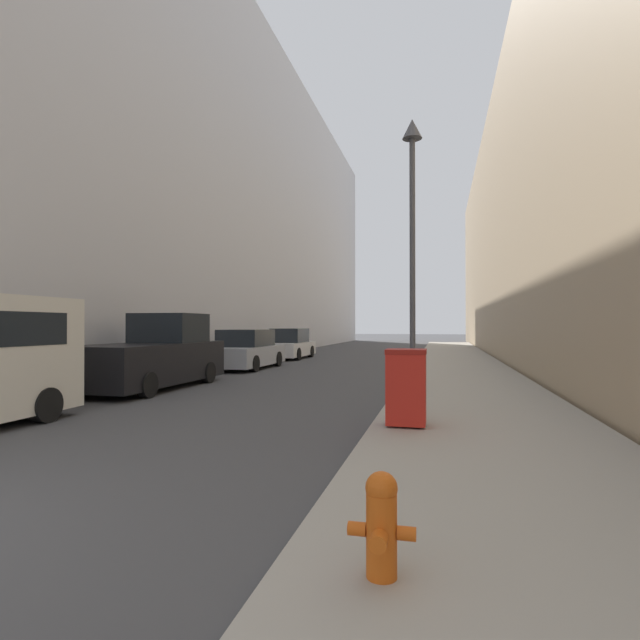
# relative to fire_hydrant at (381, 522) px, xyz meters

# --- Properties ---
(sidewalk_right) EXTENTS (3.76, 60.00, 0.13)m
(sidewalk_right) POSITION_rel_fire_hydrant_xyz_m (1.13, 17.02, -0.42)
(sidewalk_right) COLOR #9E998E
(sidewalk_right) RESTS_ON ground
(building_left_glass) EXTENTS (12.00, 60.00, 19.59)m
(building_left_glass) POSITION_rel_fire_hydrant_xyz_m (-15.45, 25.02, 9.30)
(building_left_glass) COLOR #BCBCC1
(building_left_glass) RESTS_ON ground
(building_right_stone) EXTENTS (12.00, 60.00, 14.45)m
(building_right_stone) POSITION_rel_fire_hydrant_xyz_m (9.11, 25.02, 6.73)
(building_right_stone) COLOR tan
(building_right_stone) RESTS_ON ground
(fire_hydrant) EXTENTS (0.44, 0.33, 0.68)m
(fire_hydrant) POSITION_rel_fire_hydrant_xyz_m (0.00, 0.00, 0.00)
(fire_hydrant) COLOR #D15614
(fire_hydrant) RESTS_ON sidewalk_right
(trash_bin) EXTENTS (0.64, 0.57, 1.25)m
(trash_bin) POSITION_rel_fire_hydrant_xyz_m (-0.17, 4.97, 0.28)
(trash_bin) COLOR red
(trash_bin) RESTS_ON sidewalk_right
(lamppost) EXTENTS (0.51, 0.51, 6.98)m
(lamppost) POSITION_rel_fire_hydrant_xyz_m (-0.33, 9.80, 4.28)
(lamppost) COLOR #4C4C51
(lamppost) RESTS_ON sidewalk_right
(pickup_truck) EXTENTS (2.05, 5.28, 2.12)m
(pickup_truck) POSITION_rel_fire_hydrant_xyz_m (-7.49, 9.37, 0.40)
(pickup_truck) COLOR black
(pickup_truck) RESTS_ON ground
(parked_sedan_near) EXTENTS (1.99, 4.60, 1.60)m
(parked_sedan_near) POSITION_rel_fire_hydrant_xyz_m (-7.38, 15.89, 0.24)
(parked_sedan_near) COLOR #A3A8B2
(parked_sedan_near) RESTS_ON ground
(parked_sedan_far) EXTENTS (1.84, 4.42, 1.61)m
(parked_sedan_far) POSITION_rel_fire_hydrant_xyz_m (-7.46, 22.24, 0.24)
(parked_sedan_far) COLOR silver
(parked_sedan_far) RESTS_ON ground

